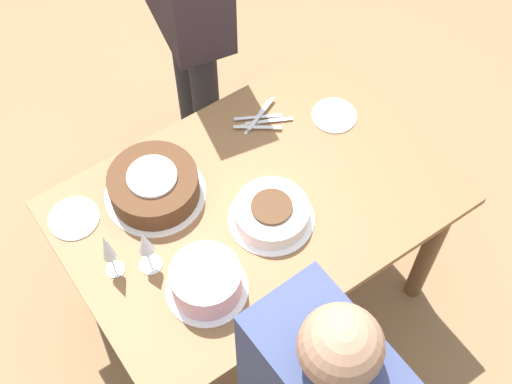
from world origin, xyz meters
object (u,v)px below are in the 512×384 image
Objects in this scene: cake_center_white at (271,213)px; wine_glass_far at (145,245)px; cake_back_decorated at (206,281)px; wine_glass_near at (107,249)px; cake_front_chocolate at (154,186)px.

cake_center_white is 0.42m from wine_glass_far.
wine_glass_far reaches higher than cake_back_decorated.
wine_glass_far is (0.10, -0.17, 0.07)m from cake_back_decorated.
cake_back_decorated is at bearing 132.42° from wine_glass_near.
wine_glass_far is at bearing 154.21° from wine_glass_near.
cake_front_chocolate is 1.72× the size of wine_glass_far.
cake_center_white is 1.44× the size of wine_glass_far.
wine_glass_far is (-0.10, 0.05, -0.01)m from wine_glass_near.
cake_front_chocolate is at bearing -96.67° from cake_back_decorated.
wine_glass_near is at bearing -25.79° from wine_glass_far.
wine_glass_near is at bearing -14.04° from cake_center_white.
wine_glass_far is at bearing 56.36° from cake_front_chocolate.
cake_front_chocolate is 0.39m from cake_back_decorated.
cake_back_decorated is at bearing 16.80° from cake_center_white.
wine_glass_near is (0.50, -0.13, 0.10)m from cake_center_white.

